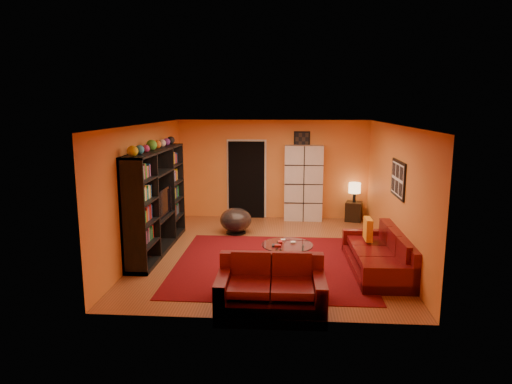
# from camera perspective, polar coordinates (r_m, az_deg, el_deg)

# --- Properties ---
(floor) EXTENTS (6.00, 6.00, 0.00)m
(floor) POSITION_cam_1_polar(r_m,az_deg,el_deg) (9.45, 1.44, -7.53)
(floor) COLOR brown
(floor) RESTS_ON ground
(ceiling) EXTENTS (6.00, 6.00, 0.00)m
(ceiling) POSITION_cam_1_polar(r_m,az_deg,el_deg) (8.98, 1.51, 8.42)
(ceiling) COLOR white
(ceiling) RESTS_ON wall_back
(wall_back) EXTENTS (6.00, 0.00, 6.00)m
(wall_back) POSITION_cam_1_polar(r_m,az_deg,el_deg) (12.09, 2.13, 2.83)
(wall_back) COLOR orange
(wall_back) RESTS_ON floor
(wall_front) EXTENTS (6.00, 0.00, 6.00)m
(wall_front) POSITION_cam_1_polar(r_m,az_deg,el_deg) (6.21, 0.20, -4.82)
(wall_front) COLOR orange
(wall_front) RESTS_ON floor
(wall_left) EXTENTS (0.00, 6.00, 6.00)m
(wall_left) POSITION_cam_1_polar(r_m,az_deg,el_deg) (9.57, -13.65, 0.43)
(wall_left) COLOR orange
(wall_left) RESTS_ON floor
(wall_right) EXTENTS (0.00, 6.00, 6.00)m
(wall_right) POSITION_cam_1_polar(r_m,az_deg,el_deg) (9.36, 16.96, 0.03)
(wall_right) COLOR orange
(wall_right) RESTS_ON floor
(rug) EXTENTS (3.60, 3.60, 0.01)m
(rug) POSITION_cam_1_polar(r_m,az_deg,el_deg) (8.78, 1.88, -8.94)
(rug) COLOR #4F090D
(rug) RESTS_ON floor
(doorway) EXTENTS (0.95, 0.10, 2.04)m
(doorway) POSITION_cam_1_polar(r_m,az_deg,el_deg) (12.13, -1.19, 1.53)
(doorway) COLOR black
(doorway) RESTS_ON floor
(wall_art_right) EXTENTS (0.03, 1.00, 0.70)m
(wall_art_right) POSITION_cam_1_polar(r_m,az_deg,el_deg) (9.01, 17.35, 1.55)
(wall_art_right) COLOR black
(wall_art_right) RESTS_ON wall_right
(wall_art_back) EXTENTS (0.42, 0.03, 0.52)m
(wall_art_back) POSITION_cam_1_polar(r_m,az_deg,el_deg) (11.98, 5.76, 6.33)
(wall_art_back) COLOR black
(wall_art_back) RESTS_ON wall_back
(entertainment_unit) EXTENTS (0.45, 3.00, 2.10)m
(entertainment_unit) POSITION_cam_1_polar(r_m,az_deg,el_deg) (9.55, -12.30, -1.06)
(entertainment_unit) COLOR black
(entertainment_unit) RESTS_ON floor
(tv) EXTENTS (1.00, 0.13, 0.58)m
(tv) POSITION_cam_1_polar(r_m,az_deg,el_deg) (9.54, -12.01, -1.32)
(tv) COLOR black
(tv) RESTS_ON entertainment_unit
(sofa) EXTENTS (1.02, 2.36, 0.85)m
(sofa) POSITION_cam_1_polar(r_m,az_deg,el_deg) (8.69, 15.54, -7.63)
(sofa) COLOR #500A0E
(sofa) RESTS_ON rug
(loveseat) EXTENTS (1.64, 1.00, 0.85)m
(loveseat) POSITION_cam_1_polar(r_m,az_deg,el_deg) (7.08, 1.89, -11.51)
(loveseat) COLOR #500A0E
(loveseat) RESTS_ON rug
(throw_pillow) EXTENTS (0.12, 0.42, 0.42)m
(throw_pillow) POSITION_cam_1_polar(r_m,az_deg,el_deg) (9.05, 13.82, -4.52)
(throw_pillow) COLOR orange
(throw_pillow) RESTS_ON sofa
(coffee_table) EXTENTS (0.94, 0.94, 0.47)m
(coffee_table) POSITION_cam_1_polar(r_m,az_deg,el_deg) (8.39, 3.93, -6.87)
(coffee_table) COLOR silver
(coffee_table) RESTS_ON floor
(storage_cabinet) EXTENTS (0.99, 0.46, 1.96)m
(storage_cabinet) POSITION_cam_1_polar(r_m,az_deg,el_deg) (11.94, 5.96, 1.13)
(storage_cabinet) COLOR beige
(storage_cabinet) RESTS_ON floor
(bowl_chair) EXTENTS (0.74, 0.74, 0.60)m
(bowl_chair) POSITION_cam_1_polar(r_m,az_deg,el_deg) (10.72, -2.54, -3.52)
(bowl_chair) COLOR black
(bowl_chair) RESTS_ON floor
(side_table) EXTENTS (0.49, 0.49, 0.50)m
(side_table) POSITION_cam_1_polar(r_m,az_deg,el_deg) (12.15, 12.11, -2.40)
(side_table) COLOR black
(side_table) RESTS_ON floor
(table_lamp) EXTENTS (0.30, 0.30, 0.51)m
(table_lamp) POSITION_cam_1_polar(r_m,az_deg,el_deg) (12.03, 12.22, 0.43)
(table_lamp) COLOR black
(table_lamp) RESTS_ON side_table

